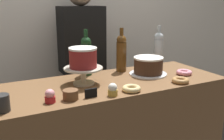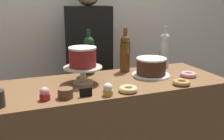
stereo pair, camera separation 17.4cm
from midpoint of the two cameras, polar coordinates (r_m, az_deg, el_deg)
The scene contains 17 objects.
back_wall at distance 2.50m, azimuth -11.30°, elevation 11.05°, with size 6.00×0.05×2.60m.
cake_stand_pedestal at distance 1.71m, azimuth -9.03°, elevation -0.60°, with size 0.25×0.25×0.11m.
white_layer_cake at distance 1.69m, azimuth -9.16°, elevation 2.60°, with size 0.18×0.18×0.13m.
silver_serving_platter at distance 1.93m, azimuth 5.15°, elevation -0.86°, with size 0.27×0.27×0.01m.
chocolate_round_cake at distance 1.91m, azimuth 5.20°, elevation 1.00°, with size 0.21×0.21×0.12m.
wine_bottle_green at distance 1.91m, azimuth -8.12°, elevation 3.16°, with size 0.08×0.08×0.33m.
wine_bottle_amber at distance 1.98m, azimuth -0.49°, elevation 3.77°, with size 0.08×0.08×0.33m.
wine_bottle_clear at distance 2.15m, azimuth 7.59°, elevation 4.49°, with size 0.08×0.08×0.33m.
cupcake_vanilla at distance 1.50m, azimuth -3.17°, elevation -4.30°, with size 0.06×0.06×0.07m.
cupcake_strawberry at distance 1.46m, azimuth -16.47°, elevation -5.47°, with size 0.06×0.06×0.07m.
donut_glazed at distance 1.58m, azimuth 1.03°, elevation -4.04°, with size 0.11×0.11×0.03m.
donut_maple at distance 1.77m, azimuth 11.70°, elevation -2.23°, with size 0.11×0.11×0.03m.
donut_pink at distance 1.97m, azimuth 12.73°, elevation -0.53°, with size 0.11×0.11×0.03m.
cookie_stack at distance 1.48m, azimuth -12.19°, elevation -5.25°, with size 0.08×0.08×0.05m.
price_sign_chalkboard at distance 1.49m, azimuth -7.87°, elevation -4.96°, with size 0.07×0.01×0.05m.
coffee_cup_ceramic at distance 1.43m, azimuth -25.75°, elevation -6.46°, with size 0.08×0.08×0.09m.
barista_figure at distance 2.34m, azimuth -8.43°, elevation -0.52°, with size 0.36×0.22×1.60m.
Camera 1 is at (-0.76, -1.50, 1.46)m, focal length 42.86 mm.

